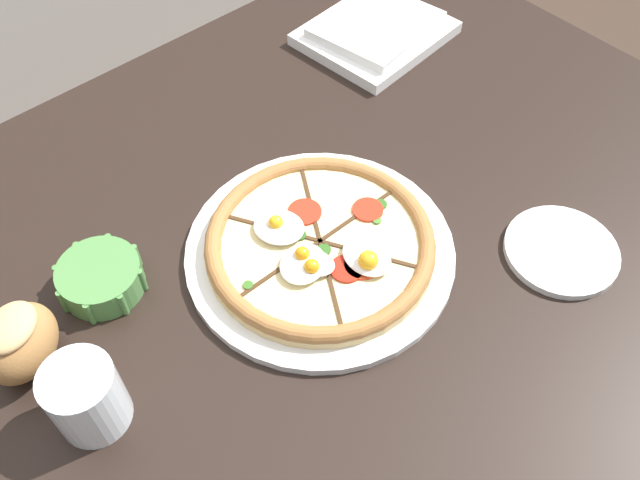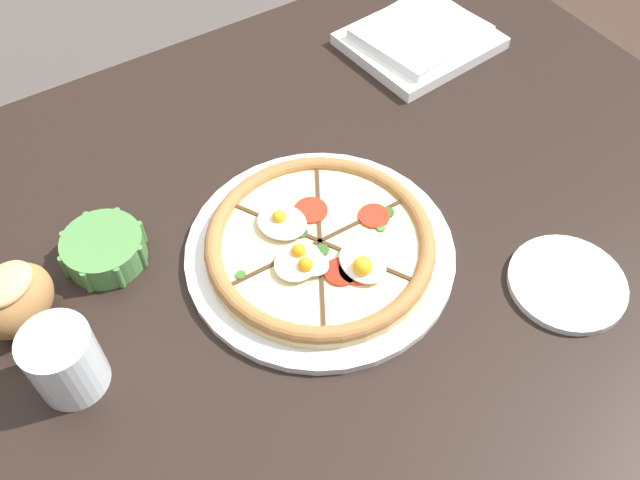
{
  "view_description": "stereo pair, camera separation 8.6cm",
  "coord_description": "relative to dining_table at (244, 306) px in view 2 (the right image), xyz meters",
  "views": [
    {
      "loc": [
        -0.25,
        -0.43,
        1.43
      ],
      "look_at": [
        0.1,
        -0.03,
        0.75
      ],
      "focal_mm": 38.0,
      "sensor_mm": 36.0,
      "label": 1
    },
    {
      "loc": [
        -0.18,
        -0.48,
        1.43
      ],
      "look_at": [
        0.1,
        -0.03,
        0.75
      ],
      "focal_mm": 38.0,
      "sensor_mm": 36.0,
      "label": 2
    }
  ],
  "objects": [
    {
      "name": "water_glass",
      "position": [
        -0.23,
        -0.03,
        0.12
      ],
      "size": [
        0.08,
        0.08,
        0.09
      ],
      "color": "white",
      "rests_on": "dining_table"
    },
    {
      "name": "dining_table",
      "position": [
        0.0,
        0.0,
        0.0
      ],
      "size": [
        1.55,
        0.96,
        0.72
      ],
      "color": "black",
      "rests_on": "ground_plane"
    },
    {
      "name": "napkin_folded",
      "position": [
        0.49,
        0.25,
        0.1
      ],
      "size": [
        0.25,
        0.22,
        0.04
      ],
      "rotation": [
        0.0,
        0.0,
        0.09
      ],
      "color": "white",
      "rests_on": "dining_table"
    },
    {
      "name": "bread_piece_mid",
      "position": [
        -0.25,
        0.08,
        0.13
      ],
      "size": [
        0.12,
        0.11,
        0.09
      ],
      "rotation": [
        0.0,
        0.0,
        0.59
      ],
      "color": "#A3703D",
      "rests_on": "dining_table"
    },
    {
      "name": "pizza",
      "position": [
        0.1,
        -0.03,
        0.1
      ],
      "size": [
        0.35,
        0.35,
        0.05
      ],
      "color": "white",
      "rests_on": "dining_table"
    },
    {
      "name": "ramekin_bowl",
      "position": [
        -0.13,
        0.11,
        0.1
      ],
      "size": [
        0.11,
        0.11,
        0.04
      ],
      "color": "#4C8442",
      "rests_on": "dining_table"
    },
    {
      "name": "ground_plane",
      "position": [
        0.0,
        0.0,
        -0.64
      ],
      "size": [
        12.0,
        12.0,
        0.0
      ],
      "primitive_type": "plane",
      "color": "#3D2D23"
    },
    {
      "name": "side_saucer",
      "position": [
        0.34,
        -0.24,
        0.09
      ],
      "size": [
        0.15,
        0.15,
        0.01
      ],
      "color": "white",
      "rests_on": "dining_table"
    }
  ]
}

